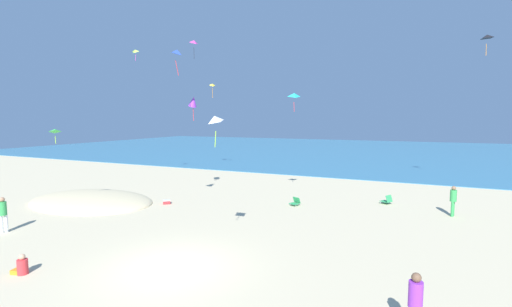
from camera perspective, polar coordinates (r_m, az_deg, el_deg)
ground_plane at (r=22.20m, az=2.57°, el=-8.58°), size 120.00×120.00×0.00m
ocean_water at (r=62.81m, az=16.86°, el=0.42°), size 120.00×60.00×0.05m
dune_mound at (r=25.65m, az=-25.13°, el=-7.17°), size 8.74×6.12×1.21m
beach_chair_far_right at (r=24.24m, az=20.44°, el=-7.09°), size 0.81×0.79×0.60m
beach_chair_near_camera at (r=22.51m, az=6.38°, el=-7.80°), size 0.70×0.72×0.53m
cooler_box at (r=23.54m, az=-14.28°, el=-7.61°), size 0.59×0.58×0.26m
person_0 at (r=15.38m, az=-33.71°, el=-14.99°), size 0.64×0.45×0.74m
person_1 at (r=10.12m, az=24.39°, el=-20.98°), size 0.48×0.48×1.72m
person_2 at (r=20.91m, az=-35.77°, el=-7.72°), size 0.47×0.47×1.74m
person_3 at (r=22.68m, az=29.30°, el=-6.43°), size 0.42×0.42×1.72m
kite_magenta at (r=33.72m, az=-9.98°, el=17.38°), size 0.75×0.86×1.70m
kite_teal at (r=23.42m, az=6.23°, el=9.40°), size 0.84×0.82×1.26m
kite_black at (r=31.67m, az=33.32°, el=15.54°), size 0.94×0.92×1.52m
kite_yellow at (r=36.29m, az=-7.05°, el=10.95°), size 0.57×0.61×1.47m
kite_green at (r=22.32m, az=-29.79°, el=3.24°), size 0.53×0.58×0.88m
kite_purple at (r=24.64m, az=-10.15°, el=8.27°), size 0.94×0.84×1.74m
kite_blue at (r=22.20m, az=-12.65°, el=15.75°), size 0.67×0.81×1.57m
kite_lime at (r=31.52m, az=-19.01°, el=15.44°), size 0.51×0.41×0.98m
kite_white at (r=13.51m, az=-6.75°, el=5.55°), size 0.85×0.83×1.25m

